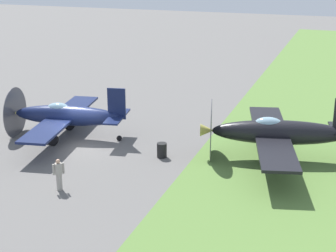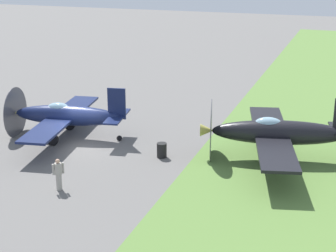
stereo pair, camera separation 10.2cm
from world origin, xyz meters
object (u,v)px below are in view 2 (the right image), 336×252
fuel_drum (162,150)px  airplane_wingman (277,133)px  airplane_lead (66,115)px  ground_crew_chief (58,174)px  runway_marker_cone (226,125)px

fuel_drum → airplane_wingman: bearing=-73.3°
airplane_wingman → airplane_lead: bearing=79.1°
ground_crew_chief → fuel_drum: ground_crew_chief is taller
ground_crew_chief → runway_marker_cone: size_ratio=3.93×
airplane_lead → runway_marker_cone: bearing=-70.1°
ground_crew_chief → fuel_drum: 7.07m
runway_marker_cone → airplane_lead: bearing=119.5°
fuel_drum → runway_marker_cone: fuel_drum is taller
airplane_wingman → fuel_drum: airplane_wingman is taller
ground_crew_chief → runway_marker_cone: bearing=22.3°
fuel_drum → airplane_lead: bearing=80.4°
airplane_wingman → ground_crew_chief: (-8.10, 10.02, -0.79)m
airplane_lead → runway_marker_cone: (5.45, -9.63, -1.34)m
fuel_drum → runway_marker_cone: 7.09m
airplane_wingman → ground_crew_chief: size_ratio=6.63×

